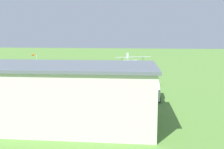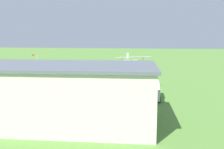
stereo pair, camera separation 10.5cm
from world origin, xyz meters
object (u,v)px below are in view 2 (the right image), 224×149
Objects in this scene: biplane at (132,62)px; windsock at (35,57)px; truck_delivery_white at (153,90)px; person_crossing_taxiway at (61,89)px; person_beside_truck at (125,92)px; hangar at (53,93)px; car_red at (6,94)px.

biplane reaches higher than windsock.
person_crossing_taxiway is (18.55, -2.92, -0.89)m from truck_delivery_white.
biplane reaches higher than person_beside_truck.
truck_delivery_white is (-4.58, 8.59, -4.25)m from biplane.
person_beside_truck is 32.05m from windsock.
hangar is at bearing 70.21° from biplane.
car_red is 2.81× the size of person_crossing_taxiway.
biplane is 25.75m from car_red.
person_beside_truck is at bearing -15.51° from truck_delivery_white.
biplane is 1.74× the size of car_red.
car_red is at bearing 37.42° from person_crossing_taxiway.
windsock is (4.78, -22.47, 5.10)m from car_red.
truck_delivery_white is at bearing -131.36° from hangar.
truck_delivery_white reaches higher than car_red.
windsock reaches higher than person_crossing_taxiway.
hangar is 3.63× the size of biplane.
car_red reaches higher than person_crossing_taxiway.
biplane is 10.62m from truck_delivery_white.
windsock is (27.01, -10.49, 0.06)m from biplane.
person_crossing_taxiway is at bearing -8.95° from truck_delivery_white.
windsock is at bearing -61.16° from hangar.
biplane reaches higher than person_crossing_taxiway.
truck_delivery_white is (-26.81, -3.40, 0.80)m from car_red.
car_red is at bearing 7.22° from truck_delivery_white.
person_beside_truck is at bearing -167.24° from car_red.
person_beside_truck is 13.33m from person_crossing_taxiway.
windsock reaches higher than car_red.
biplane is 15.93m from person_crossing_taxiway.
car_red is 0.63× the size of windsock.
hangar reaches higher than car_red.
biplane is at bearing -157.93° from person_crossing_taxiway.
car_red is 22.05m from person_beside_truck.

